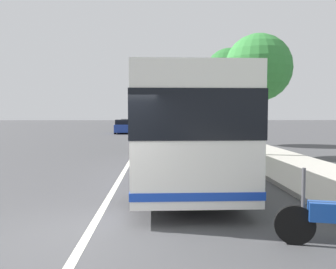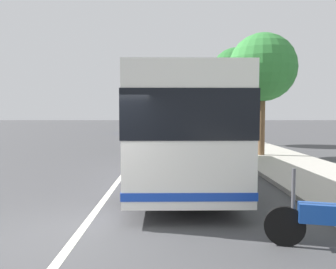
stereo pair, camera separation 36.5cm
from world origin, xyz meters
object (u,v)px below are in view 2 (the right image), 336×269
object	(u,v)px
coach_bus	(177,124)
roadside_tree_far_block	(235,72)
car_behind_bus	(137,125)
car_far_distant	(131,127)
roadside_tree_mid_block	(263,68)

from	to	relation	value
coach_bus	roadside_tree_far_block	xyz separation A→B (m)	(12.19, -4.26, 3.19)
car_behind_bus	roadside_tree_far_block	xyz separation A→B (m)	(-19.32, -8.50, 4.26)
coach_bus	car_far_distant	bearing A→B (deg)	8.68
roadside_tree_mid_block	car_far_distant	bearing A→B (deg)	22.36
coach_bus	car_behind_bus	size ratio (longest dim) A/B	2.50
car_far_distant	roadside_tree_mid_block	size ratio (longest dim) A/B	0.69
roadside_tree_far_block	roadside_tree_mid_block	bearing A→B (deg)	179.81
car_behind_bus	coach_bus	bearing A→B (deg)	7.99
coach_bus	roadside_tree_mid_block	bearing A→B (deg)	-40.42
coach_bus	car_far_distant	distance (m)	26.63
car_behind_bus	roadside_tree_mid_block	size ratio (longest dim) A/B	0.73
car_far_distant	roadside_tree_far_block	size ratio (longest dim) A/B	0.62
car_far_distant	roadside_tree_far_block	distance (m)	17.06
car_far_distant	roadside_tree_far_block	world-z (taller)	roadside_tree_far_block
car_far_distant	roadside_tree_mid_block	xyz separation A→B (m)	(-21.09, -8.68, 3.64)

